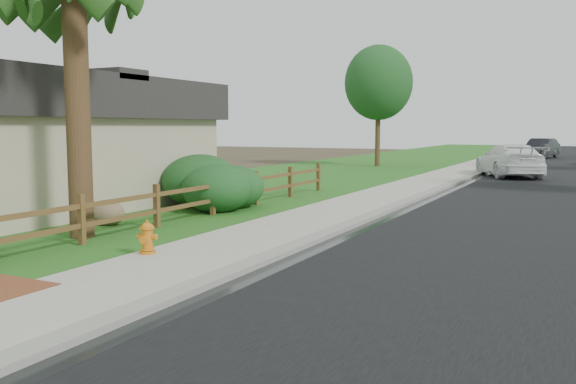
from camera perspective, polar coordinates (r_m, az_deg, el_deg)
The scene contains 17 objects.
ground at distance 8.81m, azimuth -15.01°, elevation -10.29°, with size 120.00×120.00×0.00m, color #3E3022.
road at distance 41.38m, azimuth 25.07°, elevation 2.14°, with size 8.00×90.00×0.02m, color black.
curb at distance 41.69m, azimuth 19.30°, elevation 2.47°, with size 0.40×90.00×0.12m, color gray.
wet_gutter at distance 41.65m, azimuth 19.77°, elevation 2.39°, with size 0.50×90.00×0.00m, color black.
sidewalk at distance 41.88m, azimuth 17.53°, elevation 2.53°, with size 2.20×90.00×0.10m, color gray.
grass_strip at distance 42.22m, azimuth 14.98°, elevation 2.60°, with size 1.60×90.00×0.06m, color #215217.
lawn_near at distance 43.56m, azimuth 8.26°, elevation 2.83°, with size 9.00×90.00×0.04m, color #215217.
ranch_fence at distance 15.81m, azimuth -9.47°, elevation -0.65°, with size 0.12×16.92×1.10m.
house at distance 21.31m, azimuth -24.92°, elevation 4.53°, with size 10.60×9.60×4.05m.
fire_hydrant at distance 11.68m, azimuth -13.03°, elevation -4.22°, with size 0.42×0.34×0.64m.
white_suv at distance 32.05m, azimuth 20.00°, elevation 2.81°, with size 2.24×5.52×1.60m, color white.
dark_car_far at distance 51.95m, azimuth 22.57°, elevation 3.80°, with size 1.63×4.69×1.54m, color black.
boulder at distance 15.77m, azimuth -16.64°, elevation -1.90°, with size 0.99×0.74×0.66m, color brown.
shrub_b at distance 17.51m, azimuth -6.66°, elevation 0.32°, with size 2.01×2.01×1.41m, color #184520.
shrub_c at distance 18.27m, azimuth -5.12°, elevation 0.44°, with size 1.82×1.82×1.32m, color #184520.
shrub_d at distance 18.92m, azimuth -8.20°, elevation 1.06°, with size 2.39×2.39×1.63m, color #184520.
tree_mid_left at distance 38.24m, azimuth 8.46°, elevation 10.06°, with size 4.16×4.16×7.45m.
Camera 1 is at (5.65, -6.29, 2.45)m, focal length 38.00 mm.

